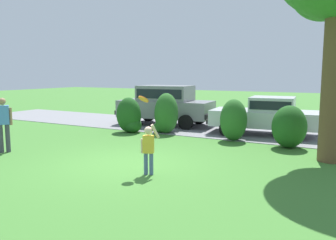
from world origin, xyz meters
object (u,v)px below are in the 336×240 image
at_px(parked_sedan, 267,114).
at_px(adult_onlooker, 3,122).
at_px(parked_suv, 166,103).
at_px(child_thrower, 148,146).
at_px(frisbee, 143,99).

bearing_deg(parked_sedan, adult_onlooker, -132.31).
bearing_deg(parked_suv, child_thrower, -63.71).
height_order(child_thrower, frisbee, frisbee).
bearing_deg(frisbee, parked_sedan, 77.66).
distance_m(parked_sedan, child_thrower, 7.19).
bearing_deg(parked_suv, frisbee, -64.77).
relative_size(parked_sedan, parked_suv, 0.94).
distance_m(parked_suv, frisbee, 8.02).
xyz_separation_m(parked_sedan, adult_onlooker, (-6.56, -7.21, 0.13)).
height_order(parked_suv, adult_onlooker, parked_suv).
relative_size(parked_suv, child_thrower, 3.77).
bearing_deg(adult_onlooker, parked_suv, 77.65).
relative_size(parked_suv, frisbee, 15.71).
relative_size(parked_suv, adult_onlooker, 2.78).
xyz_separation_m(parked_sedan, frisbee, (-1.50, -6.87, 1.01)).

